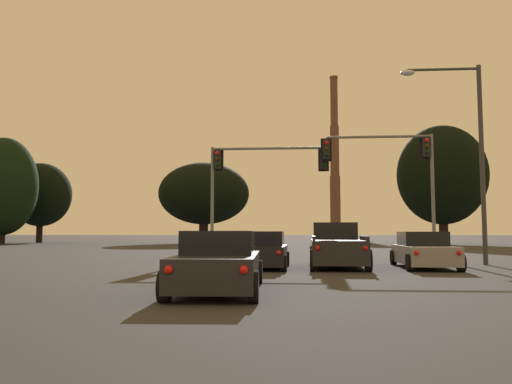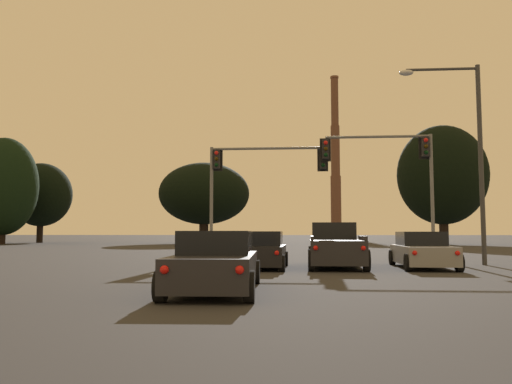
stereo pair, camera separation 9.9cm
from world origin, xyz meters
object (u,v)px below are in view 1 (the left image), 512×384
Objects in this scene: sedan_right_lane_front at (423,251)px; traffic_light_overhead_left at (251,172)px; pickup_truck_center_lane_front at (337,247)px; traffic_light_overhead_right at (395,163)px; sedan_left_lane_second at (219,263)px; street_lamp at (468,141)px; smokestack at (335,173)px; hatchback_left_lane_front at (264,251)px.

traffic_light_overhead_left is at bearing 140.72° from sedan_right_lane_front.
traffic_light_overhead_right is at bearing 59.67° from pickup_truck_center_lane_front.
pickup_truck_center_lane_front is at bearing -57.04° from traffic_light_overhead_left.
street_lamp is (9.49, 10.42, 4.75)m from sedan_left_lane_second.
traffic_light_overhead_right is at bearing -3.41° from traffic_light_overhead_left.
traffic_light_overhead_left is (-0.47, 14.99, 4.01)m from sedan_left_lane_second.
smokestack is at bearing 86.39° from traffic_light_overhead_right.
pickup_truck_center_lane_front is at bearing -94.89° from smokestack.
smokestack is at bearing 89.05° from sedan_right_lane_front.
sedan_left_lane_second is at bearing -95.91° from smokestack.
pickup_truck_center_lane_front is at bearing 23.25° from hatchback_left_lane_front.
street_lamp is (9.96, -4.57, 0.74)m from traffic_light_overhead_left.
sedan_left_lane_second is at bearing -88.20° from traffic_light_overhead_left.
traffic_light_overhead_right is 0.74× the size of street_lamp.
sedan_right_lane_front is at bearing -141.89° from street_lamp.
traffic_light_overhead_right is 4.75m from street_lamp.
smokestack reaches higher than sedan_right_lane_front.
traffic_light_overhead_right is 0.12× the size of smokestack.
smokestack is (16.47, 139.56, 16.53)m from traffic_light_overhead_left.
traffic_light_overhead_right is (7.16, 14.53, 4.34)m from sedan_left_lane_second.
sedan_right_lane_front is 1.15× the size of hatchback_left_lane_front.
hatchback_left_lane_front is 10.44m from street_lamp.
hatchback_left_lane_front is 149.16m from smokestack.
street_lamp is (2.59, 2.03, 4.75)m from sedan_right_lane_front.
smokestack is at bearing 87.06° from pickup_truck_center_lane_front.
smokestack is (15.38, 146.93, 20.55)m from hatchback_left_lane_front.
sedan_right_lane_front is 10.68m from traffic_light_overhead_left.
traffic_light_overhead_left is (-7.36, 6.61, 4.01)m from sedan_right_lane_front.
hatchback_left_lane_front is at bearing -81.60° from traffic_light_overhead_left.
traffic_light_overhead_left reaches higher than sedan_left_lane_second.
traffic_light_overhead_left is 0.74× the size of street_lamp.
street_lamp is 0.16× the size of smokestack.
sedan_left_lane_second is 0.86× the size of pickup_truck_center_lane_front.
sedan_right_lane_front and sedan_left_lane_second have the same top height.
traffic_light_overhead_right is (7.63, -0.45, 0.33)m from traffic_light_overhead_left.
sedan_left_lane_second is 9.49m from pickup_truck_center_lane_front.
traffic_light_overhead_right is at bearing 90.16° from sedan_right_lane_front.
hatchback_left_lane_front is at bearing 83.01° from sedan_left_lane_second.
sedan_right_lane_front is 0.86× the size of pickup_truck_center_lane_front.
street_lamp is at bearing 17.10° from pickup_truck_center_lane_front.
traffic_light_overhead_left is 0.12× the size of smokestack.
smokestack reaches higher than street_lamp.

